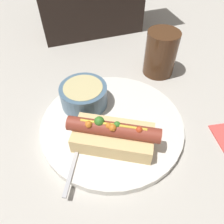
# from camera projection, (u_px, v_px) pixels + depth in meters

# --- Properties ---
(ground_plane) EXTENTS (4.00, 4.00, 0.00)m
(ground_plane) POSITION_uv_depth(u_px,v_px,m) (112.00, 127.00, 0.45)
(ground_plane) COLOR #BCB7AD
(dinner_plate) EXTENTS (0.29, 0.29, 0.02)m
(dinner_plate) POSITION_uv_depth(u_px,v_px,m) (112.00, 124.00, 0.45)
(dinner_plate) COLOR white
(dinner_plate) RESTS_ON ground_plane
(hot_dog) EXTENTS (0.16, 0.13, 0.06)m
(hot_dog) POSITION_uv_depth(u_px,v_px,m) (113.00, 135.00, 0.39)
(hot_dog) COLOR #E5C17F
(hot_dog) RESTS_ON dinner_plate
(soup_bowl) EXTENTS (0.10, 0.10, 0.05)m
(soup_bowl) POSITION_uv_depth(u_px,v_px,m) (84.00, 95.00, 0.46)
(soup_bowl) COLOR slate
(soup_bowl) RESTS_ON dinner_plate
(spoon) EXTENTS (0.09, 0.17, 0.01)m
(spoon) POSITION_uv_depth(u_px,v_px,m) (82.00, 131.00, 0.42)
(spoon) COLOR #B7B7BC
(spoon) RESTS_ON dinner_plate
(drinking_glass) EXTENTS (0.08, 0.08, 0.11)m
(drinking_glass) POSITION_uv_depth(u_px,v_px,m) (161.00, 53.00, 0.54)
(drinking_glass) COLOR #4C2D19
(drinking_glass) RESTS_ON ground_plane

